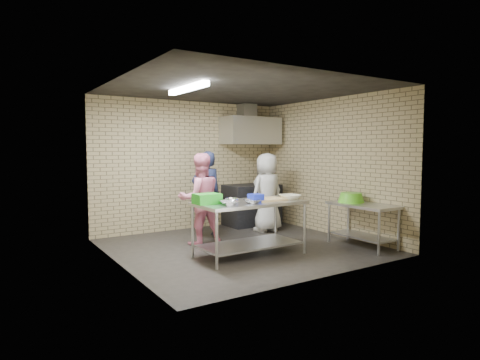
% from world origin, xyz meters
% --- Properties ---
extents(floor, '(4.20, 4.20, 0.00)m').
position_xyz_m(floor, '(0.00, 0.00, 0.00)').
color(floor, black).
rests_on(floor, ground).
extents(ceiling, '(4.20, 4.20, 0.00)m').
position_xyz_m(ceiling, '(0.00, 0.00, 2.70)').
color(ceiling, black).
rests_on(ceiling, ground).
extents(back_wall, '(4.20, 0.06, 2.70)m').
position_xyz_m(back_wall, '(0.00, 2.00, 1.35)').
color(back_wall, tan).
rests_on(back_wall, ground).
extents(front_wall, '(4.20, 0.06, 2.70)m').
position_xyz_m(front_wall, '(0.00, -2.00, 1.35)').
color(front_wall, tan).
rests_on(front_wall, ground).
extents(left_wall, '(0.06, 4.00, 2.70)m').
position_xyz_m(left_wall, '(-2.10, 0.00, 1.35)').
color(left_wall, tan).
rests_on(left_wall, ground).
extents(right_wall, '(0.06, 4.00, 2.70)m').
position_xyz_m(right_wall, '(2.10, 0.00, 1.35)').
color(right_wall, tan).
rests_on(right_wall, ground).
extents(prep_table, '(1.74, 0.87, 0.87)m').
position_xyz_m(prep_table, '(-0.19, -0.53, 0.43)').
color(prep_table, '#BBBDC2').
rests_on(prep_table, floor).
extents(side_counter, '(0.60, 1.20, 0.75)m').
position_xyz_m(side_counter, '(1.80, -1.10, 0.38)').
color(side_counter, silver).
rests_on(side_counter, floor).
extents(stove, '(1.20, 0.70, 0.90)m').
position_xyz_m(stove, '(1.35, 1.65, 0.45)').
color(stove, black).
rests_on(stove, floor).
extents(range_hood, '(1.30, 0.60, 0.60)m').
position_xyz_m(range_hood, '(1.35, 1.70, 2.10)').
color(range_hood, silver).
rests_on(range_hood, back_wall).
extents(hood_duct, '(0.35, 0.30, 0.30)m').
position_xyz_m(hood_duct, '(1.35, 1.85, 2.55)').
color(hood_duct, '#A5A8AD').
rests_on(hood_duct, back_wall).
extents(wall_shelf, '(0.80, 0.20, 0.04)m').
position_xyz_m(wall_shelf, '(1.65, 1.89, 1.92)').
color(wall_shelf, '#3F2B19').
rests_on(wall_shelf, back_wall).
extents(fluorescent_fixture, '(0.10, 1.25, 0.08)m').
position_xyz_m(fluorescent_fixture, '(-1.00, 0.00, 2.64)').
color(fluorescent_fixture, white).
rests_on(fluorescent_fixture, ceiling).
extents(green_crate, '(0.39, 0.29, 0.15)m').
position_xyz_m(green_crate, '(-0.89, -0.41, 0.95)').
color(green_crate, green).
rests_on(green_crate, prep_table).
extents(blue_tub, '(0.19, 0.19, 0.13)m').
position_xyz_m(blue_tub, '(-0.14, -0.63, 0.93)').
color(blue_tub, '#1727AE').
rests_on(blue_tub, prep_table).
extents(cutting_board, '(0.53, 0.41, 0.03)m').
position_xyz_m(cutting_board, '(0.16, -0.55, 0.88)').
color(cutting_board, tan).
rests_on(cutting_board, prep_table).
extents(mixing_bowl_a, '(0.31, 0.31, 0.07)m').
position_xyz_m(mixing_bowl_a, '(-0.69, -0.73, 0.90)').
color(mixing_bowl_a, silver).
rests_on(mixing_bowl_a, prep_table).
extents(mixing_bowl_b, '(0.24, 0.24, 0.06)m').
position_xyz_m(mixing_bowl_b, '(-0.49, -0.48, 0.90)').
color(mixing_bowl_b, silver).
rests_on(mixing_bowl_b, prep_table).
extents(mixing_bowl_c, '(0.29, 0.29, 0.06)m').
position_xyz_m(mixing_bowl_c, '(-0.29, -0.75, 0.90)').
color(mixing_bowl_c, '#AAADB1').
rests_on(mixing_bowl_c, prep_table).
extents(ceramic_bowl, '(0.38, 0.38, 0.08)m').
position_xyz_m(ceramic_bowl, '(0.51, -0.68, 0.91)').
color(ceramic_bowl, beige).
rests_on(ceramic_bowl, prep_table).
extents(green_basin, '(0.46, 0.46, 0.17)m').
position_xyz_m(green_basin, '(1.78, -0.85, 0.83)').
color(green_basin, '#59C626').
rests_on(green_basin, side_counter).
extents(bottle_red, '(0.07, 0.07, 0.18)m').
position_xyz_m(bottle_red, '(1.40, 1.89, 2.03)').
color(bottle_red, '#B22619').
rests_on(bottle_red, wall_shelf).
extents(bottle_green, '(0.06, 0.06, 0.15)m').
position_xyz_m(bottle_green, '(1.80, 1.89, 2.02)').
color(bottle_green, green).
rests_on(bottle_green, wall_shelf).
extents(man_navy, '(0.62, 0.43, 1.65)m').
position_xyz_m(man_navy, '(-0.10, 1.09, 0.83)').
color(man_navy, '#141833').
rests_on(man_navy, floor).
extents(woman_pink, '(0.87, 0.72, 1.62)m').
position_xyz_m(woman_pink, '(-0.50, 0.59, 0.81)').
color(woman_pink, pink).
rests_on(woman_pink, floor).
extents(woman_white, '(0.83, 0.58, 1.61)m').
position_xyz_m(woman_white, '(1.19, 0.86, 0.81)').
color(woman_white, silver).
rests_on(woman_white, floor).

